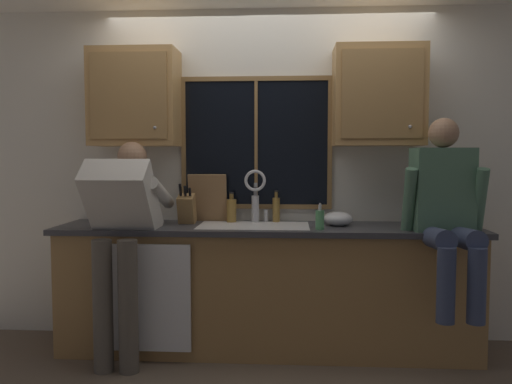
# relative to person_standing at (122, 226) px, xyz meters

# --- Properties ---
(back_wall) EXTENTS (5.37, 0.12, 2.55)m
(back_wall) POSITION_rel_person_standing_xyz_m (0.97, 0.66, 0.33)
(back_wall) COLOR silver
(back_wall) RESTS_ON floor
(window_glass) EXTENTS (1.10, 0.02, 0.95)m
(window_glass) POSITION_rel_person_standing_xyz_m (0.88, 0.59, 0.58)
(window_glass) COLOR black
(window_frame_top) EXTENTS (1.17, 0.02, 0.04)m
(window_frame_top) POSITION_rel_person_standing_xyz_m (0.88, 0.58, 1.07)
(window_frame_top) COLOR olive
(window_frame_bottom) EXTENTS (1.17, 0.02, 0.04)m
(window_frame_bottom) POSITION_rel_person_standing_xyz_m (0.88, 0.58, 0.08)
(window_frame_bottom) COLOR olive
(window_frame_left) EXTENTS (0.03, 0.02, 0.95)m
(window_frame_left) POSITION_rel_person_standing_xyz_m (0.31, 0.58, 0.58)
(window_frame_left) COLOR olive
(window_frame_right) EXTENTS (0.04, 0.02, 0.95)m
(window_frame_right) POSITION_rel_person_standing_xyz_m (1.45, 0.58, 0.58)
(window_frame_right) COLOR olive
(window_mullion_center) EXTENTS (0.02, 0.02, 0.95)m
(window_mullion_center) POSITION_rel_person_standing_xyz_m (0.88, 0.58, 0.58)
(window_mullion_center) COLOR olive
(lower_cabinet_run) EXTENTS (2.97, 0.58, 0.88)m
(lower_cabinet_run) POSITION_rel_person_standing_xyz_m (0.97, 0.31, -0.51)
(lower_cabinet_run) COLOR #A07744
(lower_cabinet_run) RESTS_ON floor
(countertop) EXTENTS (3.03, 0.62, 0.04)m
(countertop) POSITION_rel_person_standing_xyz_m (0.97, 0.29, -0.05)
(countertop) COLOR #38383D
(countertop) RESTS_ON lower_cabinet_run
(dishwasher_front) EXTENTS (0.60, 0.02, 0.74)m
(dishwasher_front) POSITION_rel_person_standing_xyz_m (0.17, -0.01, -0.49)
(dishwasher_front) COLOR white
(upper_cabinet_left) EXTENTS (0.65, 0.36, 0.72)m
(upper_cabinet_left) POSITION_rel_person_standing_xyz_m (-0.02, 0.43, 0.91)
(upper_cabinet_left) COLOR #B2844C
(upper_cabinet_right) EXTENTS (0.65, 0.36, 0.72)m
(upper_cabinet_right) POSITION_rel_person_standing_xyz_m (1.78, 0.43, 0.91)
(upper_cabinet_right) COLOR #B2844C
(sink) EXTENTS (0.80, 0.46, 0.21)m
(sink) POSITION_rel_person_standing_xyz_m (0.88, 0.30, -0.13)
(sink) COLOR silver
(sink) RESTS_ON lower_cabinet_run
(faucet) EXTENTS (0.18, 0.09, 0.40)m
(faucet) POSITION_rel_person_standing_xyz_m (0.89, 0.48, 0.22)
(faucet) COLOR silver
(faucet) RESTS_ON countertop
(person_standing) EXTENTS (0.53, 0.70, 1.53)m
(person_standing) POSITION_rel_person_standing_xyz_m (0.00, 0.00, 0.00)
(person_standing) COLOR #595147
(person_standing) RESTS_ON floor
(person_sitting_on_counter) EXTENTS (0.54, 0.62, 1.26)m
(person_sitting_on_counter) POSITION_rel_person_standing_xyz_m (2.17, 0.03, 0.15)
(person_sitting_on_counter) COLOR #384260
(person_sitting_on_counter) RESTS_ON countertop
(knife_block) EXTENTS (0.12, 0.18, 0.32)m
(knife_block) POSITION_rel_person_standing_xyz_m (0.37, 0.37, 0.08)
(knife_block) COLOR olive
(knife_block) RESTS_ON countertop
(cutting_board) EXTENTS (0.29, 0.10, 0.37)m
(cutting_board) POSITION_rel_person_standing_xyz_m (0.51, 0.51, 0.15)
(cutting_board) COLOR #997047
(cutting_board) RESTS_ON countertop
(mixing_bowl) EXTENTS (0.21, 0.21, 0.11)m
(mixing_bowl) POSITION_rel_person_standing_xyz_m (1.49, 0.34, 0.02)
(mixing_bowl) COLOR silver
(mixing_bowl) RESTS_ON countertop
(soap_dispenser) EXTENTS (0.06, 0.07, 0.18)m
(soap_dispenser) POSITION_rel_person_standing_xyz_m (1.35, 0.13, 0.04)
(soap_dispenser) COLOR #59A566
(soap_dispenser) RESTS_ON countertop
(bottle_green_glass) EXTENTS (0.06, 0.06, 0.24)m
(bottle_green_glass) POSITION_rel_person_standing_xyz_m (1.04, 0.52, 0.07)
(bottle_green_glass) COLOR olive
(bottle_green_glass) RESTS_ON countertop
(bottle_tall_clear) EXTENTS (0.07, 0.07, 0.23)m
(bottle_tall_clear) POSITION_rel_person_standing_xyz_m (0.70, 0.48, 0.07)
(bottle_tall_clear) COLOR olive
(bottle_tall_clear) RESTS_ON countertop
(bottle_amber_small) EXTENTS (0.06, 0.06, 0.27)m
(bottle_amber_small) POSITION_rel_person_standing_xyz_m (0.88, 0.49, 0.08)
(bottle_amber_small) COLOR #B7B7BC
(bottle_amber_small) RESTS_ON countertop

